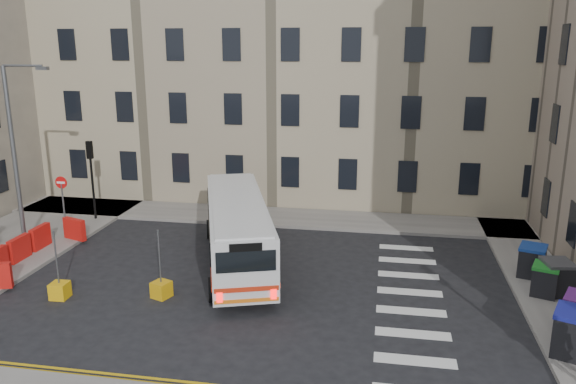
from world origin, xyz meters
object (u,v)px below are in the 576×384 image
(wheelie_bin_d, at_px, (556,277))
(bollard_yellow, at_px, (60,290))
(wheelie_bin_e, at_px, (532,261))
(bollard_chevron, at_px, (161,289))
(wheelie_bin_c, at_px, (545,280))
(streetlamp, at_px, (14,155))
(bus, at_px, (237,228))
(wheelie_bin_a, at_px, (573,333))

(wheelie_bin_d, bearing_deg, bollard_yellow, -178.39)
(wheelie_bin_e, relative_size, bollard_chevron, 2.29)
(wheelie_bin_c, xyz_separation_m, bollard_chevron, (-13.80, -2.36, -0.42))
(streetlamp, bearing_deg, wheelie_bin_e, 1.26)
(bus, relative_size, wheelie_bin_a, 6.57)
(bus, bearing_deg, wheelie_bin_c, -25.01)
(wheelie_bin_d, bearing_deg, bollard_chevron, -178.64)
(bus, height_order, bollard_chevron, bus)
(bus, relative_size, bollard_chevron, 17.02)
(bus, bearing_deg, wheelie_bin_a, -44.10)
(streetlamp, bearing_deg, bollard_yellow, -44.79)
(wheelie_bin_d, height_order, bollard_yellow, wheelie_bin_d)
(bollard_yellow, bearing_deg, bollard_chevron, 11.28)
(wheelie_bin_e, bearing_deg, streetlamp, -159.18)
(wheelie_bin_a, distance_m, bollard_chevron, 13.66)
(bus, xyz_separation_m, wheelie_bin_e, (11.84, 0.37, -0.81))
(wheelie_bin_e, height_order, bollard_chevron, wheelie_bin_e)
(streetlamp, height_order, bollard_yellow, streetlamp)
(wheelie_bin_e, bearing_deg, bollard_yellow, -144.93)
(streetlamp, bearing_deg, wheelie_bin_a, -14.25)
(wheelie_bin_d, xyz_separation_m, bollard_chevron, (-14.22, -2.51, -0.48))
(bus, bearing_deg, bollard_yellow, -159.64)
(streetlamp, xyz_separation_m, bollard_yellow, (4.37, -4.34, -4.04))
(bus, relative_size, bollard_yellow, 17.02)
(bus, distance_m, bollard_yellow, 7.20)
(wheelie_bin_d, distance_m, bollard_yellow, 18.14)
(wheelie_bin_d, relative_size, wheelie_bin_e, 0.93)
(bus, height_order, bollard_yellow, bus)
(wheelie_bin_a, relative_size, wheelie_bin_d, 1.22)
(streetlamp, relative_size, wheelie_bin_e, 5.92)
(wheelie_bin_c, height_order, wheelie_bin_d, wheelie_bin_d)
(bollard_yellow, height_order, bollard_chevron, same)
(bus, xyz_separation_m, bollard_chevron, (-1.90, -3.72, -1.28))
(streetlamp, distance_m, bollard_chevron, 9.66)
(streetlamp, height_order, wheelie_bin_e, streetlamp)
(wheelie_bin_e, bearing_deg, wheelie_bin_c, -68.31)
(bus, xyz_separation_m, bollard_yellow, (-5.52, -4.45, -1.28))
(bollard_yellow, distance_m, bollard_chevron, 3.70)
(streetlamp, relative_size, bus, 0.80)
(wheelie_bin_a, relative_size, wheelie_bin_e, 1.13)
(streetlamp, distance_m, wheelie_bin_e, 22.03)
(bus, height_order, wheelie_bin_c, bus)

